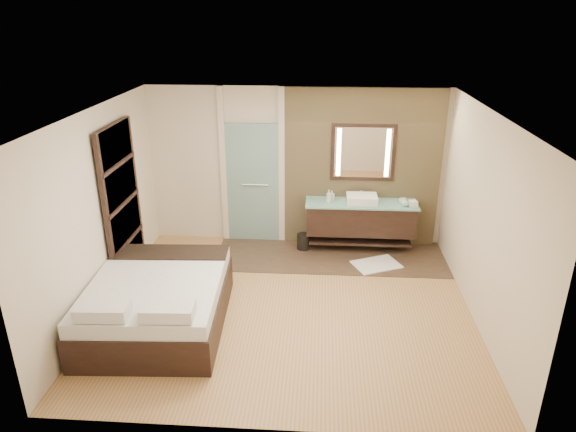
# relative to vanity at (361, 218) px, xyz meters

# --- Properties ---
(floor) EXTENTS (5.00, 5.00, 0.00)m
(floor) POSITION_rel_vanity_xyz_m (-1.10, -1.92, -0.58)
(floor) COLOR #9D7141
(floor) RESTS_ON ground
(tile_strip) EXTENTS (3.80, 1.30, 0.01)m
(tile_strip) POSITION_rel_vanity_xyz_m (-0.50, -0.32, -0.57)
(tile_strip) COLOR #37291E
(tile_strip) RESTS_ON floor
(stone_wall) EXTENTS (2.60, 0.08, 2.70)m
(stone_wall) POSITION_rel_vanity_xyz_m (0.00, 0.29, 0.77)
(stone_wall) COLOR tan
(stone_wall) RESTS_ON floor
(vanity) EXTENTS (1.85, 0.55, 0.88)m
(vanity) POSITION_rel_vanity_xyz_m (0.00, 0.00, 0.00)
(vanity) COLOR black
(vanity) RESTS_ON stone_wall
(mirror_unit) EXTENTS (1.06, 0.04, 0.96)m
(mirror_unit) POSITION_rel_vanity_xyz_m (0.00, 0.24, 1.07)
(mirror_unit) COLOR black
(mirror_unit) RESTS_ON stone_wall
(frosted_door) EXTENTS (1.10, 0.12, 2.70)m
(frosted_door) POSITION_rel_vanity_xyz_m (-1.85, 0.28, 0.56)
(frosted_door) COLOR #B9EAE5
(frosted_door) RESTS_ON floor
(shoji_partition) EXTENTS (0.06, 1.20, 2.40)m
(shoji_partition) POSITION_rel_vanity_xyz_m (-3.53, -1.32, 0.63)
(shoji_partition) COLOR black
(shoji_partition) RESTS_ON floor
(bed) EXTENTS (1.78, 2.18, 0.81)m
(bed) POSITION_rel_vanity_xyz_m (-2.75, -2.45, -0.24)
(bed) COLOR black
(bed) RESTS_ON floor
(bath_mat) EXTENTS (0.86, 0.75, 0.02)m
(bath_mat) POSITION_rel_vanity_xyz_m (0.25, -0.59, -0.56)
(bath_mat) COLOR white
(bath_mat) RESTS_ON floor
(waste_bin) EXTENTS (0.26, 0.26, 0.28)m
(waste_bin) POSITION_rel_vanity_xyz_m (-0.95, -0.07, -0.44)
(waste_bin) COLOR black
(waste_bin) RESTS_ON floor
(tissue_box) EXTENTS (0.14, 0.14, 0.10)m
(tissue_box) POSITION_rel_vanity_xyz_m (0.82, -0.15, 0.33)
(tissue_box) COLOR silver
(tissue_box) RESTS_ON vanity
(soap_bottle_a) EXTENTS (0.11, 0.11, 0.22)m
(soap_bottle_a) POSITION_rel_vanity_xyz_m (-0.55, -0.05, 0.40)
(soap_bottle_a) COLOR silver
(soap_bottle_a) RESTS_ON vanity
(soap_bottle_b) EXTENTS (0.09, 0.09, 0.17)m
(soap_bottle_b) POSITION_rel_vanity_xyz_m (-0.49, 0.06, 0.37)
(soap_bottle_b) COLOR #B2B2B2
(soap_bottle_b) RESTS_ON vanity
(soap_bottle_c) EXTENTS (0.13, 0.13, 0.15)m
(soap_bottle_c) POSITION_rel_vanity_xyz_m (0.69, -0.14, 0.36)
(soap_bottle_c) COLOR #A7D2C9
(soap_bottle_c) RESTS_ON vanity
(cup) EXTENTS (0.13, 0.13, 0.09)m
(cup) POSITION_rel_vanity_xyz_m (0.67, -0.01, 0.33)
(cup) COLOR silver
(cup) RESTS_ON vanity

